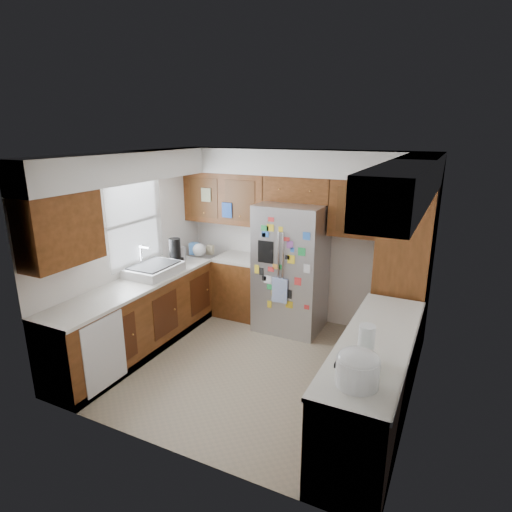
# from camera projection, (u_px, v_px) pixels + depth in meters

# --- Properties ---
(floor) EXTENTS (3.60, 3.60, 0.00)m
(floor) POSITION_uv_depth(u_px,v_px,m) (253.00, 366.00, 5.19)
(floor) COLOR gray
(floor) RESTS_ON ground
(room_shell) EXTENTS (3.64, 3.24, 2.52)m
(room_shell) POSITION_uv_depth(u_px,v_px,m) (258.00, 212.00, 5.02)
(room_shell) COLOR white
(room_shell) RESTS_ON ground
(left_counter_run) EXTENTS (1.36, 3.20, 0.92)m
(left_counter_run) POSITION_uv_depth(u_px,v_px,m) (162.00, 312.00, 5.66)
(left_counter_run) COLOR #44250D
(left_counter_run) RESTS_ON ground
(right_counter_run) EXTENTS (0.63, 2.25, 0.92)m
(right_counter_run) POSITION_uv_depth(u_px,v_px,m) (373.00, 388.00, 4.03)
(right_counter_run) COLOR #44250D
(right_counter_run) RESTS_ON ground
(pantry) EXTENTS (0.60, 0.90, 2.15)m
(pantry) POSITION_uv_depth(u_px,v_px,m) (404.00, 272.00, 5.24)
(pantry) COLOR #44250D
(pantry) RESTS_ON ground
(fridge) EXTENTS (0.90, 0.79, 1.80)m
(fridge) POSITION_uv_depth(u_px,v_px,m) (291.00, 268.00, 5.97)
(fridge) COLOR #A2A3A7
(fridge) RESTS_ON ground
(bridge_cabinet) EXTENTS (0.96, 0.34, 0.35)m
(bridge_cabinet) POSITION_uv_depth(u_px,v_px,m) (299.00, 189.00, 5.85)
(bridge_cabinet) COLOR #44250D
(bridge_cabinet) RESTS_ON fridge
(fridge_top_items) EXTENTS (0.75, 0.31, 0.31)m
(fridge_top_items) POSITION_uv_depth(u_px,v_px,m) (287.00, 165.00, 5.86)
(fridge_top_items) COLOR #103CA2
(fridge_top_items) RESTS_ON bridge_cabinet
(sink_assembly) EXTENTS (0.52, 0.70, 0.37)m
(sink_assembly) POSITION_uv_depth(u_px,v_px,m) (154.00, 269.00, 5.62)
(sink_assembly) COLOR silver
(sink_assembly) RESTS_ON left_counter_run
(left_counter_clutter) EXTENTS (0.34, 0.84, 0.38)m
(left_counter_clutter) POSITION_uv_depth(u_px,v_px,m) (187.00, 251.00, 6.22)
(left_counter_clutter) COLOR black
(left_counter_clutter) RESTS_ON left_counter_run
(rice_cooker) EXTENTS (0.33, 0.32, 0.29)m
(rice_cooker) POSITION_uv_depth(u_px,v_px,m) (358.00, 367.00, 3.16)
(rice_cooker) COLOR silver
(rice_cooker) RESTS_ON right_counter_run
(paper_towel) EXTENTS (0.13, 0.13, 0.30)m
(paper_towel) POSITION_uv_depth(u_px,v_px,m) (366.00, 342.00, 3.52)
(paper_towel) COLOR white
(paper_towel) RESTS_ON right_counter_run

